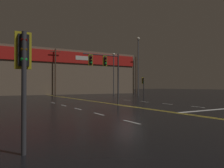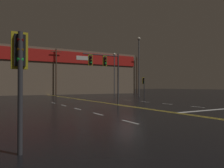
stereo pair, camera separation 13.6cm
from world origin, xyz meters
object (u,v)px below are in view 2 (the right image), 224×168
at_px(traffic_signal_median, 104,65).
at_px(streetlight_far_left, 139,59).
at_px(traffic_signal_corner_northeast, 144,83).
at_px(traffic_signal_corner_southwest, 20,64).
at_px(streetlight_far_right, 114,68).

distance_m(traffic_signal_median, streetlight_far_left, 18.92).
bearing_deg(streetlight_far_left, traffic_signal_corner_northeast, -117.51).
xyz_separation_m(traffic_signal_median, traffic_signal_corner_southwest, (-8.82, -11.97, -1.39)).
distance_m(traffic_signal_corner_northeast, streetlight_far_left, 6.26).
bearing_deg(traffic_signal_corner_southwest, streetlight_far_right, 55.82).
relative_size(streetlight_far_left, streetlight_far_right, 1.21).
distance_m(traffic_signal_median, traffic_signal_corner_northeast, 14.54).
bearing_deg(traffic_signal_corner_southwest, traffic_signal_median, 53.59).
bearing_deg(streetlight_far_left, traffic_signal_corner_southwest, -132.28).
bearing_deg(traffic_signal_corner_northeast, traffic_signal_corner_southwest, -134.59).
bearing_deg(traffic_signal_corner_southwest, streetlight_far_left, 47.72).
xyz_separation_m(traffic_signal_corner_northeast, traffic_signal_corner_southwest, (-20.38, -20.68, 0.05)).
bearing_deg(traffic_signal_median, traffic_signal_corner_southwest, -126.41).
bearing_deg(streetlight_far_left, traffic_signal_median, -136.95).
height_order(traffic_signal_corner_northeast, streetlight_far_left, streetlight_far_left).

